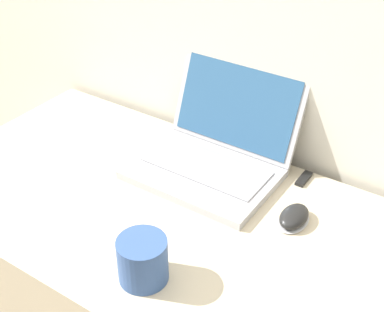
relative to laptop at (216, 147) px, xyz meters
The scene contains 4 objects.
laptop is the anchor object (origin of this frame).
drink_cup 0.39m from the laptop, 78.97° to the right, with size 0.09×0.09×0.09m.
computer_mouse 0.26m from the laptop, 19.15° to the right, with size 0.06×0.09×0.03m.
usb_stick 0.22m from the laptop, 17.51° to the left, with size 0.02×0.06×0.01m.
Camera 1 is at (0.46, -0.42, 1.45)m, focal length 50.00 mm.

